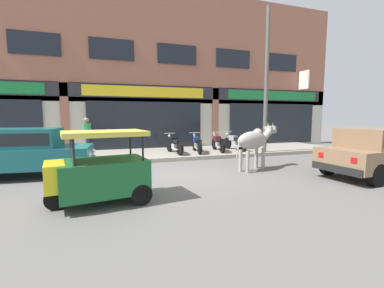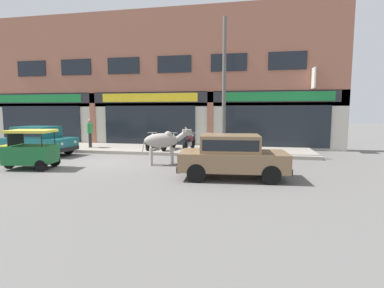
% 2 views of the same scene
% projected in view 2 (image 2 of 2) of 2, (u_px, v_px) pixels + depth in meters
% --- Properties ---
extents(ground_plane, '(90.00, 90.00, 0.00)m').
position_uv_depth(ground_plane, '(107.00, 162.00, 13.26)').
color(ground_plane, '#605E5B').
extents(sidewalk, '(19.00, 3.52, 0.16)m').
position_uv_depth(sidewalk, '(140.00, 149.00, 17.11)').
color(sidewalk, gray).
rests_on(sidewalk, ground).
extents(shop_building, '(23.00, 1.40, 8.37)m').
position_uv_depth(shop_building, '(150.00, 83.00, 18.64)').
color(shop_building, '#9E604C').
rests_on(shop_building, ground).
extents(cow, '(2.03, 1.10, 1.61)m').
position_uv_depth(cow, '(164.00, 141.00, 12.45)').
color(cow, '#9E998E').
rests_on(cow, ground).
extents(car_0, '(3.70, 1.86, 1.46)m').
position_uv_depth(car_0, '(38.00, 139.00, 15.08)').
color(car_0, black).
rests_on(car_0, ground).
extents(car_1, '(3.71, 1.88, 1.46)m').
position_uv_depth(car_1, '(232.00, 154.00, 9.94)').
color(car_1, black).
rests_on(car_1, ground).
extents(auto_rickshaw, '(2.09, 1.43, 1.52)m').
position_uv_depth(auto_rickshaw, '(29.00, 152.00, 11.60)').
color(auto_rickshaw, black).
rests_on(auto_rickshaw, ground).
extents(motorcycle_0, '(0.52, 1.81, 0.88)m').
position_uv_depth(motorcycle_0, '(150.00, 142.00, 16.33)').
color(motorcycle_0, black).
rests_on(motorcycle_0, sidewalk).
extents(motorcycle_1, '(0.57, 1.81, 0.88)m').
position_uv_depth(motorcycle_1, '(169.00, 142.00, 16.11)').
color(motorcycle_1, black).
rests_on(motorcycle_1, sidewalk).
extents(motorcycle_2, '(0.54, 1.81, 0.88)m').
position_uv_depth(motorcycle_2, '(189.00, 143.00, 15.97)').
color(motorcycle_2, black).
rests_on(motorcycle_2, sidewalk).
extents(motorcycle_3, '(0.53, 1.81, 0.88)m').
position_uv_depth(motorcycle_3, '(206.00, 143.00, 15.88)').
color(motorcycle_3, black).
rests_on(motorcycle_3, sidewalk).
extents(pedestrian, '(0.32, 0.50, 1.60)m').
position_uv_depth(pedestrian, '(90.00, 130.00, 17.00)').
color(pedestrian, '#2D2D33').
rests_on(pedestrian, sidewalk).
extents(utility_pole, '(0.18, 0.18, 6.49)m').
position_uv_depth(utility_pole, '(224.00, 87.00, 14.36)').
color(utility_pole, '#595651').
rests_on(utility_pole, sidewalk).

